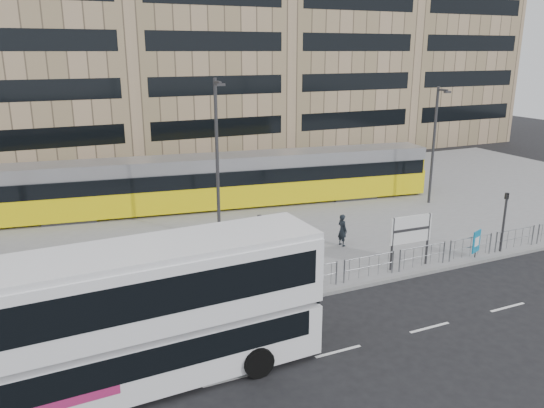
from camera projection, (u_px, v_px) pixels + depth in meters
name	position (u px, v px, depth m)	size (l,w,h in m)	color
ground	(330.00, 295.00, 22.67)	(120.00, 120.00, 0.00)	black
plaza	(233.00, 216.00, 33.15)	(64.00, 24.00, 0.15)	gray
kerb	(329.00, 292.00, 22.69)	(64.00, 0.25, 0.17)	gray
building_row	(163.00, 19.00, 49.68)	(70.40, 18.40, 31.20)	brown
pedestrian_barrier	(364.00, 262.00, 23.62)	(32.07, 0.07, 1.10)	gray
road_markings	(408.00, 333.00, 19.56)	(62.00, 0.12, 0.01)	white
double_decker_bus	(142.00, 312.00, 16.01)	(11.33, 3.22, 4.49)	white
tram	(219.00, 181.00, 34.54)	(28.98, 6.65, 3.40)	yellow
station_sign	(411.00, 232.00, 24.72)	(2.21, 0.20, 2.54)	#2D2D30
ad_panel	(476.00, 242.00, 26.13)	(0.72, 0.32, 1.40)	#2D2D30
pedestrian	(342.00, 230.00, 27.75)	(0.62, 0.41, 1.71)	black
traffic_light_west	(260.00, 240.00, 23.03)	(0.18, 0.22, 3.10)	#2D2D30
traffic_light_east	(505.00, 214.00, 26.61)	(0.18, 0.21, 3.10)	#2D2D30
lamp_post_west	(217.00, 155.00, 27.67)	(0.45, 1.04, 8.58)	#2D2D30
lamp_post_east	(434.00, 141.00, 34.63)	(0.45, 1.04, 7.71)	#2D2D30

